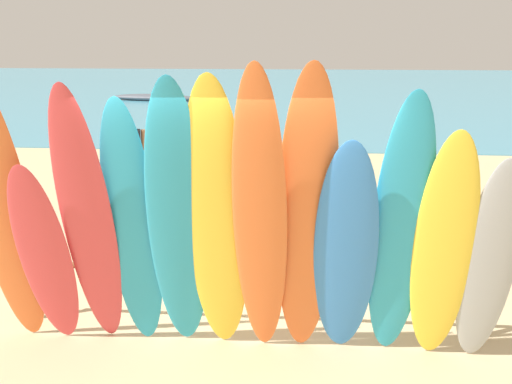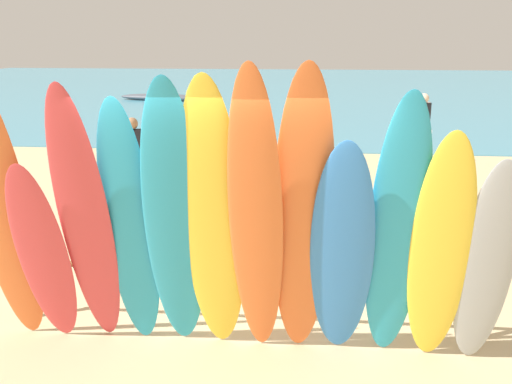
{
  "view_description": "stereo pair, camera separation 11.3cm",
  "coord_description": "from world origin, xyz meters",
  "views": [
    {
      "loc": [
        0.54,
        -5.17,
        2.94
      ],
      "look_at": [
        0.0,
        1.29,
        1.13
      ],
      "focal_mm": 38.68,
      "sensor_mm": 36.0,
      "label": 1
    },
    {
      "loc": [
        0.65,
        -5.16,
        2.94
      ],
      "look_at": [
        0.0,
        1.29,
        1.13
      ],
      "focal_mm": 38.68,
      "sensor_mm": 36.0,
      "label": 2
    }
  ],
  "objects": [
    {
      "name": "surfboard_red_1",
      "position": [
        -1.8,
        -0.61,
        0.97
      ],
      "size": [
        0.51,
        0.67,
        1.94
      ],
      "primitive_type": "ellipsoid",
      "rotation": [
        0.3,
        0.0,
        0.03
      ],
      "color": "#D13D42",
      "rests_on": "ground"
    },
    {
      "name": "beachgoer_by_water",
      "position": [
        -3.52,
        4.07,
        0.9
      ],
      "size": [
        0.56,
        0.33,
        1.57
      ],
      "rotation": [
        0.0,
        0.0,
        2.79
      ],
      "color": "brown",
      "rests_on": "ground"
    },
    {
      "name": "surfboard_teal_9",
      "position": [
        1.41,
        -0.56,
        1.29
      ],
      "size": [
        0.51,
        0.69,
        2.58
      ],
      "primitive_type": "ellipsoid",
      "rotation": [
        0.23,
        0.0,
        0.01
      ],
      "color": "#289EC6",
      "rests_on": "ground"
    },
    {
      "name": "ocean_water",
      "position": [
        0.0,
        29.31,
        0.01
      ],
      "size": [
        60.0,
        40.0,
        0.02
      ],
      "primitive_type": "cube",
      "color": "teal",
      "rests_on": "ground"
    },
    {
      "name": "surfboard_orange_6",
      "position": [
        0.2,
        -0.7,
        1.4
      ],
      "size": [
        0.5,
        0.91,
        2.8
      ],
      "primitive_type": "ellipsoid",
      "rotation": [
        0.29,
        0.0,
        -0.04
      ],
      "color": "orange",
      "rests_on": "ground"
    },
    {
      "name": "distant_boat",
      "position": [
        -6.61,
        21.23,
        0.16
      ],
      "size": [
        4.42,
        1.46,
        0.35
      ],
      "color": "#4C515B",
      "rests_on": "ground"
    },
    {
      "name": "surfboard_orange_0",
      "position": [
        -2.15,
        -0.59,
        1.37
      ],
      "size": [
        0.59,
        0.69,
        2.74
      ],
      "primitive_type": "ellipsoid",
      "rotation": [
        0.22,
        0.0,
        0.07
      ],
      "color": "orange",
      "rests_on": "ground"
    },
    {
      "name": "beachgoer_near_rack",
      "position": [
        3.26,
        8.19,
        0.98
      ],
      "size": [
        0.44,
        0.55,
        1.7
      ],
      "rotation": [
        0.0,
        0.0,
        4.12
      ],
      "color": "beige",
      "rests_on": "ground"
    },
    {
      "name": "ground",
      "position": [
        0.0,
        14.0,
        0.0
      ],
      "size": [
        60.0,
        60.0,
        0.0
      ],
      "primitive_type": "plane",
      "color": "tan"
    },
    {
      "name": "surfboard_orange_7",
      "position": [
        0.6,
        -0.6,
        1.4
      ],
      "size": [
        0.58,
        0.78,
        2.8
      ],
      "primitive_type": "ellipsoid",
      "rotation": [
        0.24,
        0.0,
        0.06
      ],
      "color": "orange",
      "rests_on": "ground"
    },
    {
      "name": "surfboard_yellow_10",
      "position": [
        1.79,
        -0.58,
        1.14
      ],
      "size": [
        0.58,
        0.69,
        2.28
      ],
      "primitive_type": "ellipsoid",
      "rotation": [
        0.24,
        0.0,
        -0.1
      ],
      "color": "yellow",
      "rests_on": "ground"
    },
    {
      "name": "surfboard_grey_11",
      "position": [
        2.19,
        -0.58,
        1.03
      ],
      "size": [
        0.51,
        0.63,
        2.06
      ],
      "primitive_type": "ellipsoid",
      "rotation": [
        0.25,
        0.0,
        -0.07
      ],
      "color": "#999EA3",
      "rests_on": "ground"
    },
    {
      "name": "surfboard_rack",
      "position": [
        0.0,
        0.0,
        0.57
      ],
      "size": [
        4.79,
        0.07,
        0.68
      ],
      "color": "brown",
      "rests_on": "ground"
    },
    {
      "name": "surfboard_yellow_5",
      "position": [
        -0.19,
        -0.61,
        1.35
      ],
      "size": [
        0.57,
        0.78,
        2.7
      ],
      "primitive_type": "ellipsoid",
      "rotation": [
        0.25,
        0.0,
        0.0
      ],
      "color": "yellow",
      "rests_on": "ground"
    },
    {
      "name": "beachgoer_midbeach",
      "position": [
        -2.52,
        4.28,
        0.92
      ],
      "size": [
        0.58,
        0.3,
        1.59
      ],
      "rotation": [
        0.0,
        0.0,
        3.41
      ],
      "color": "#9E704C",
      "rests_on": "ground"
    },
    {
      "name": "surfboard_teal_4",
      "position": [
        -0.54,
        -0.62,
        1.34
      ],
      "size": [
        0.62,
        0.87,
        2.69
      ],
      "primitive_type": "ellipsoid",
      "rotation": [
        0.27,
        0.0,
        0.1
      ],
      "color": "#289EC6",
      "rests_on": "ground"
    },
    {
      "name": "surfboard_blue_8",
      "position": [
        0.95,
        -0.57,
        1.1
      ],
      "size": [
        0.59,
        0.73,
        2.19
      ],
      "primitive_type": "ellipsoid",
      "rotation": [
        0.28,
        0.0,
        -0.04
      ],
      "color": "#337AD1",
      "rests_on": "ground"
    },
    {
      "name": "surfboard_red_2",
      "position": [
        -1.34,
        -0.65,
        1.32
      ],
      "size": [
        0.51,
        0.88,
        2.63
      ],
      "primitive_type": "ellipsoid",
      "rotation": [
        0.29,
        0.0,
        0.06
      ],
      "color": "#D13D42",
      "rests_on": "ground"
    },
    {
      "name": "surfboard_teal_3",
      "position": [
        -0.97,
        -0.56,
        1.25
      ],
      "size": [
        0.51,
        0.66,
        2.51
      ],
      "primitive_type": "ellipsoid",
      "rotation": [
        0.23,
        0.0,
        0.03
      ],
      "color": "#289EC6",
      "rests_on": "ground"
    }
  ]
}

